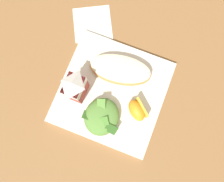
{
  "coord_description": "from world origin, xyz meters",
  "views": [
    {
      "loc": [
        -0.1,
        -0.04,
        0.64
      ],
      "look_at": [
        0.0,
        0.0,
        0.03
      ],
      "focal_mm": 37.02,
      "sensor_mm": 36.0,
      "label": 1
    }
  ],
  "objects": [
    {
      "name": "cheesy_pizza_bread",
      "position": [
        0.06,
        0.0,
        0.03
      ],
      "size": [
        0.11,
        0.18,
        0.04
      ],
      "color": "tan",
      "rests_on": "white_plate"
    },
    {
      "name": "paper_napkin",
      "position": [
        0.17,
        0.13,
        0.0
      ],
      "size": [
        0.15,
        0.15,
        0.0
      ],
      "primitive_type": "cube",
      "rotation": [
        0.0,
        0.0,
        0.49
      ],
      "color": "white",
      "rests_on": "ground"
    },
    {
      "name": "milk_carton",
      "position": [
        -0.03,
        0.09,
        0.08
      ],
      "size": [
        0.06,
        0.05,
        0.11
      ],
      "color": "#B7332D",
      "rests_on": "white_plate"
    },
    {
      "name": "white_plate",
      "position": [
        0.0,
        0.0,
        0.01
      ],
      "size": [
        0.28,
        0.28,
        0.02
      ],
      "primitive_type": "cube",
      "color": "white",
      "rests_on": "ground"
    },
    {
      "name": "green_salad_pile",
      "position": [
        -0.07,
        -0.0,
        0.04
      ],
      "size": [
        0.1,
        0.1,
        0.05
      ],
      "color": "#5B8E3D",
      "rests_on": "white_plate"
    },
    {
      "name": "orange_wedge_front",
      "position": [
        -0.03,
        -0.08,
        0.04
      ],
      "size": [
        0.07,
        0.07,
        0.04
      ],
      "color": "orange",
      "rests_on": "white_plate"
    },
    {
      "name": "ground",
      "position": [
        0.0,
        0.0,
        0.0
      ],
      "size": [
        3.0,
        3.0,
        0.0
      ],
      "primitive_type": "plane",
      "color": "olive"
    }
  ]
}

